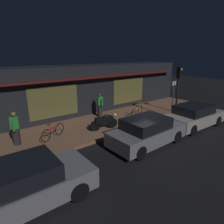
{
  "coord_description": "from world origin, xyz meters",
  "views": [
    {
      "loc": [
        -7.65,
        -6.56,
        4.36
      ],
      "look_at": [
        -0.59,
        2.4,
        0.95
      ],
      "focal_mm": 30.93,
      "sensor_mm": 36.0,
      "label": 1
    }
  ],
  "objects_px": {
    "parked_car_far": "(147,132)",
    "person_photographer": "(15,128)",
    "traffic_light_pole": "(178,85)",
    "sign_post": "(173,94)",
    "bicycle_parked": "(137,111)",
    "motorcycle": "(105,121)",
    "parked_car_near": "(22,186)",
    "bicycle_extra": "(53,132)",
    "person_bystander": "(100,105)",
    "parked_car_across": "(194,116)"
  },
  "relations": [
    {
      "from": "person_bystander",
      "to": "bicycle_parked",
      "type": "bearing_deg",
      "value": -33.66
    },
    {
      "from": "bicycle_parked",
      "to": "parked_car_far",
      "type": "xyz_separation_m",
      "value": [
        -2.71,
        -3.34,
        0.2
      ]
    },
    {
      "from": "person_photographer",
      "to": "traffic_light_pole",
      "type": "height_order",
      "value": "traffic_light_pole"
    },
    {
      "from": "motorcycle",
      "to": "parked_car_across",
      "type": "bearing_deg",
      "value": -29.82
    },
    {
      "from": "person_bystander",
      "to": "sign_post",
      "type": "relative_size",
      "value": 0.7
    },
    {
      "from": "person_bystander",
      "to": "parked_car_near",
      "type": "bearing_deg",
      "value": -140.37
    },
    {
      "from": "parked_car_near",
      "to": "parked_car_across",
      "type": "height_order",
      "value": "same"
    },
    {
      "from": "motorcycle",
      "to": "person_bystander",
      "type": "relative_size",
      "value": 1.01
    },
    {
      "from": "bicycle_parked",
      "to": "traffic_light_pole",
      "type": "xyz_separation_m",
      "value": [
        1.58,
        -2.06,
        1.97
      ]
    },
    {
      "from": "person_bystander",
      "to": "traffic_light_pole",
      "type": "xyz_separation_m",
      "value": [
        3.78,
        -3.52,
        1.45
      ]
    },
    {
      "from": "bicycle_extra",
      "to": "person_bystander",
      "type": "height_order",
      "value": "person_bystander"
    },
    {
      "from": "traffic_light_pole",
      "to": "parked_car_across",
      "type": "bearing_deg",
      "value": -93.41
    },
    {
      "from": "bicycle_extra",
      "to": "sign_post",
      "type": "height_order",
      "value": "sign_post"
    },
    {
      "from": "bicycle_parked",
      "to": "parked_car_far",
      "type": "bearing_deg",
      "value": -129.06
    },
    {
      "from": "bicycle_extra",
      "to": "parked_car_near",
      "type": "xyz_separation_m",
      "value": [
        -2.47,
        -3.88,
        0.2
      ]
    },
    {
      "from": "parked_car_far",
      "to": "parked_car_across",
      "type": "relative_size",
      "value": 0.98
    },
    {
      "from": "bicycle_extra",
      "to": "parked_car_far",
      "type": "relative_size",
      "value": 0.37
    },
    {
      "from": "parked_car_near",
      "to": "parked_car_across",
      "type": "bearing_deg",
      "value": 2.54
    },
    {
      "from": "bicycle_parked",
      "to": "motorcycle",
      "type": "bearing_deg",
      "value": -168.98
    },
    {
      "from": "person_bystander",
      "to": "person_photographer",
      "type": "bearing_deg",
      "value": -168.42
    },
    {
      "from": "motorcycle",
      "to": "sign_post",
      "type": "distance_m",
      "value": 6.38
    },
    {
      "from": "motorcycle",
      "to": "traffic_light_pole",
      "type": "bearing_deg",
      "value": -15.9
    },
    {
      "from": "bicycle_parked",
      "to": "bicycle_extra",
      "type": "height_order",
      "value": "same"
    },
    {
      "from": "sign_post",
      "to": "parked_car_far",
      "type": "relative_size",
      "value": 0.58
    },
    {
      "from": "bicycle_parked",
      "to": "parked_car_near",
      "type": "height_order",
      "value": "parked_car_near"
    },
    {
      "from": "person_bystander",
      "to": "traffic_light_pole",
      "type": "relative_size",
      "value": 0.46
    },
    {
      "from": "bicycle_parked",
      "to": "parked_car_across",
      "type": "distance_m",
      "value": 3.75
    },
    {
      "from": "bicycle_parked",
      "to": "traffic_light_pole",
      "type": "height_order",
      "value": "traffic_light_pole"
    },
    {
      "from": "motorcycle",
      "to": "bicycle_parked",
      "type": "relative_size",
      "value": 1.06
    },
    {
      "from": "person_bystander",
      "to": "parked_car_far",
      "type": "distance_m",
      "value": 4.85
    },
    {
      "from": "sign_post",
      "to": "parked_car_across",
      "type": "xyz_separation_m",
      "value": [
        -1.47,
        -2.62,
        -0.81
      ]
    },
    {
      "from": "parked_car_near",
      "to": "bicycle_parked",
      "type": "bearing_deg",
      "value": 24.15
    },
    {
      "from": "bicycle_parked",
      "to": "person_photographer",
      "type": "xyz_separation_m",
      "value": [
        -7.87,
        0.3,
        0.52
      ]
    },
    {
      "from": "parked_car_across",
      "to": "traffic_light_pole",
      "type": "bearing_deg",
      "value": 86.59
    },
    {
      "from": "person_photographer",
      "to": "parked_car_near",
      "type": "relative_size",
      "value": 0.41
    },
    {
      "from": "person_photographer",
      "to": "parked_car_near",
      "type": "bearing_deg",
      "value": -100.63
    },
    {
      "from": "traffic_light_pole",
      "to": "parked_car_far",
      "type": "xyz_separation_m",
      "value": [
        -4.29,
        -1.29,
        -1.77
      ]
    },
    {
      "from": "sign_post",
      "to": "traffic_light_pole",
      "type": "distance_m",
      "value": 2.1
    },
    {
      "from": "bicycle_parked",
      "to": "parked_car_across",
      "type": "height_order",
      "value": "parked_car_across"
    },
    {
      "from": "motorcycle",
      "to": "person_photographer",
      "type": "distance_m",
      "value": 4.64
    },
    {
      "from": "bicycle_extra",
      "to": "parked_car_across",
      "type": "xyz_separation_m",
      "value": [
        7.69,
        -3.43,
        0.2
      ]
    },
    {
      "from": "person_photographer",
      "to": "traffic_light_pole",
      "type": "bearing_deg",
      "value": -14.02
    },
    {
      "from": "person_photographer",
      "to": "traffic_light_pole",
      "type": "xyz_separation_m",
      "value": [
        9.45,
        -2.36,
        1.45
      ]
    },
    {
      "from": "parked_car_far",
      "to": "person_photographer",
      "type": "bearing_deg",
      "value": 144.76
    },
    {
      "from": "person_bystander",
      "to": "parked_car_near",
      "type": "distance_m",
      "value": 8.39
    },
    {
      "from": "traffic_light_pole",
      "to": "motorcycle",
      "type": "bearing_deg",
      "value": 164.1
    },
    {
      "from": "parked_car_across",
      "to": "parked_car_far",
      "type": "bearing_deg",
      "value": 178.8
    },
    {
      "from": "motorcycle",
      "to": "parked_car_far",
      "type": "distance_m",
      "value": 2.77
    },
    {
      "from": "bicycle_extra",
      "to": "parked_car_far",
      "type": "distance_m",
      "value": 4.83
    },
    {
      "from": "motorcycle",
      "to": "parked_car_near",
      "type": "relative_size",
      "value": 0.41
    }
  ]
}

